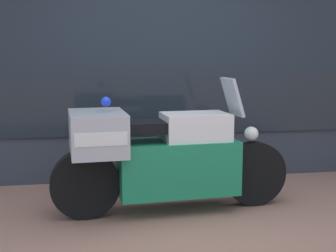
% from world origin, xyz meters
% --- Properties ---
extents(ground_plane, '(60.00, 60.00, 0.00)m').
position_xyz_m(ground_plane, '(0.00, 0.00, 0.00)').
color(ground_plane, '#9E6B56').
extents(shop_building, '(6.49, 0.55, 3.37)m').
position_xyz_m(shop_building, '(-0.45, 2.00, 1.69)').
color(shop_building, '#333842').
rests_on(shop_building, ground).
extents(window_display, '(5.03, 0.30, 2.02)m').
position_xyz_m(window_display, '(0.43, 2.03, 0.48)').
color(window_display, slate).
rests_on(window_display, ground).
extents(paramedic_motorcycle, '(2.29, 0.72, 1.26)m').
position_xyz_m(paramedic_motorcycle, '(-0.19, 0.65, 0.56)').
color(paramedic_motorcycle, black).
rests_on(paramedic_motorcycle, ground).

